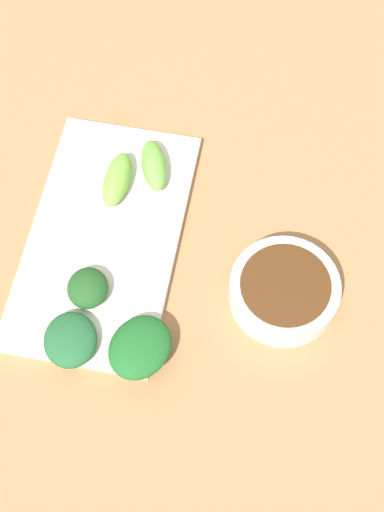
% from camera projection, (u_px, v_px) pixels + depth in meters
% --- Properties ---
extents(tabletop, '(2.10, 2.10, 0.02)m').
position_uv_depth(tabletop, '(174.00, 282.00, 0.79)').
color(tabletop, '#A27249').
rests_on(tabletop, ground).
extents(sauce_bowl, '(0.11, 0.11, 0.03)m').
position_uv_depth(sauce_bowl, '(284.00, 290.00, 0.76)').
color(sauce_bowl, white).
rests_on(sauce_bowl, tabletop).
extents(serving_plate, '(0.16, 0.29, 0.01)m').
position_uv_depth(serving_plate, '(105.00, 238.00, 0.80)').
color(serving_plate, silver).
rests_on(serving_plate, tabletop).
extents(broccoli_stalk_0, '(0.03, 0.07, 0.03)m').
position_uv_depth(broccoli_stalk_0, '(117.00, 179.00, 0.81)').
color(broccoli_stalk_0, '#79B042').
rests_on(broccoli_stalk_0, serving_plate).
extents(broccoli_leafy_1, '(0.05, 0.05, 0.02)m').
position_uv_depth(broccoli_leafy_1, '(88.00, 288.00, 0.75)').
color(broccoli_leafy_1, '#204F20').
rests_on(broccoli_leafy_1, serving_plate).
extents(broccoli_leafy_2, '(0.07, 0.07, 0.02)m').
position_uv_depth(broccoli_leafy_2, '(70.00, 340.00, 0.73)').
color(broccoli_leafy_2, '#225A30').
rests_on(broccoli_leafy_2, serving_plate).
extents(broccoli_stalk_3, '(0.05, 0.07, 0.02)m').
position_uv_depth(broccoli_stalk_3, '(154.00, 165.00, 0.82)').
color(broccoli_stalk_3, '#6CB243').
rests_on(broccoli_stalk_3, serving_plate).
extents(broccoli_leafy_4, '(0.08, 0.09, 0.02)m').
position_uv_depth(broccoli_leafy_4, '(140.00, 347.00, 0.72)').
color(broccoli_leafy_4, '#1D5D25').
rests_on(broccoli_leafy_4, serving_plate).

